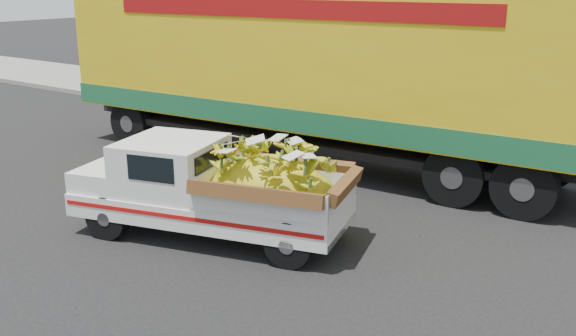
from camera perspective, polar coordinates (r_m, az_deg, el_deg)
The scene contains 6 objects.
ground at distance 10.76m, azimuth -6.72°, elevation -4.91°, with size 100.00×100.00×0.00m, color black.
curb at distance 15.85m, azimuth 9.12°, elevation 2.32°, with size 60.00×0.25×0.15m, color gray.
sidewalk at distance 17.70m, azimuth 12.22°, elevation 3.64°, with size 60.00×4.00×0.14m, color gray.
building_left at distance 26.38m, azimuth 1.57°, elevation 13.49°, with size 18.00×6.00×5.00m, color gray.
pickup_truck at distance 9.86m, azimuth -5.20°, elevation -1.90°, with size 4.54×2.65×1.50m.
semi_trailer at distance 13.68m, azimuth 2.39°, elevation 9.01°, with size 12.04×3.17×3.80m.
Camera 1 is at (6.84, -7.33, 3.92)m, focal length 40.00 mm.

